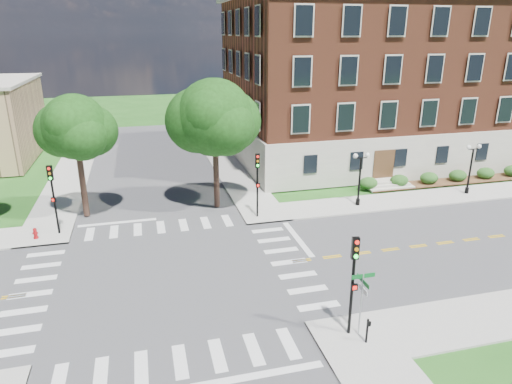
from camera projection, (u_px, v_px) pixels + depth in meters
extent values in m
plane|color=#1F4F16|center=(168.00, 277.00, 25.79)|extent=(160.00, 160.00, 0.00)
cube|color=#3D3D3F|center=(168.00, 277.00, 25.79)|extent=(90.00, 12.00, 0.01)
cube|color=#3D3D3F|center=(168.00, 277.00, 25.79)|extent=(12.00, 90.00, 0.01)
cube|color=#9E9B93|center=(439.00, 197.00, 38.22)|extent=(34.00, 3.50, 0.12)
cube|color=#9E9B93|center=(226.00, 161.00, 48.59)|extent=(3.50, 34.00, 0.12)
cube|color=#9E9B93|center=(72.00, 172.00, 44.97)|extent=(3.50, 34.00, 0.12)
cube|color=silver|center=(298.00, 239.00, 30.59)|extent=(0.40, 5.50, 0.00)
cube|color=#AFAA9B|center=(371.00, 135.00, 50.74)|extent=(30.00, 20.00, 4.20)
cube|color=brown|center=(377.00, 61.00, 48.07)|extent=(29.55, 19.70, 11.80)
cube|color=#472D19|center=(384.00, 165.00, 40.77)|extent=(2.00, 0.10, 2.80)
cylinder|color=#312118|center=(83.00, 188.00, 33.42)|extent=(0.44, 0.44, 4.41)
sphere|color=#15340E|center=(75.00, 127.00, 31.91)|extent=(4.60, 4.60, 4.60)
cylinder|color=#312118|center=(216.00, 181.00, 35.26)|extent=(0.44, 0.44, 4.14)
sphere|color=#15340E|center=(214.00, 118.00, 33.60)|extent=(5.76, 5.76, 5.76)
cylinder|color=black|center=(351.00, 297.00, 20.25)|extent=(0.14, 0.14, 3.80)
cube|color=black|center=(355.00, 248.00, 19.45)|extent=(0.36, 0.28, 1.00)
cylinder|color=red|center=(357.00, 242.00, 19.22)|extent=(0.19, 0.08, 0.18)
cylinder|color=orange|center=(357.00, 249.00, 19.33)|extent=(0.19, 0.08, 0.18)
cylinder|color=#19E533|center=(356.00, 256.00, 19.44)|extent=(0.19, 0.08, 0.18)
cube|color=black|center=(354.00, 287.00, 19.89)|extent=(0.32, 0.18, 0.30)
cylinder|color=black|center=(257.00, 192.00, 33.36)|extent=(0.14, 0.14, 3.80)
cube|color=black|center=(257.00, 161.00, 32.56)|extent=(0.36, 0.29, 1.00)
cylinder|color=red|center=(258.00, 157.00, 32.33)|extent=(0.19, 0.09, 0.18)
cylinder|color=orange|center=(258.00, 161.00, 32.44)|extent=(0.19, 0.09, 0.18)
cylinder|color=#19E533|center=(258.00, 166.00, 32.55)|extent=(0.19, 0.09, 0.18)
cube|color=black|center=(258.00, 185.00, 33.00)|extent=(0.32, 0.19, 0.30)
cylinder|color=black|center=(55.00, 207.00, 30.54)|extent=(0.14, 0.14, 3.80)
cube|color=black|center=(50.00, 173.00, 29.74)|extent=(0.38, 0.32, 1.00)
cylinder|color=red|center=(49.00, 169.00, 29.51)|extent=(0.19, 0.11, 0.18)
cylinder|color=orange|center=(50.00, 174.00, 29.62)|extent=(0.19, 0.11, 0.18)
cylinder|color=#19E533|center=(50.00, 178.00, 29.73)|extent=(0.19, 0.11, 0.18)
cube|color=black|center=(54.00, 200.00, 30.17)|extent=(0.32, 0.22, 0.30)
cylinder|color=black|center=(358.00, 202.00, 36.15)|extent=(0.32, 0.32, 0.50)
cylinder|color=black|center=(359.00, 182.00, 35.60)|extent=(0.16, 0.16, 3.80)
cube|color=black|center=(361.00, 158.00, 34.95)|extent=(1.00, 0.06, 0.06)
sphere|color=white|center=(355.00, 156.00, 34.77)|extent=(0.36, 0.36, 0.36)
sphere|color=white|center=(367.00, 155.00, 35.00)|extent=(0.36, 0.36, 0.36)
cylinder|color=black|center=(467.00, 190.00, 38.78)|extent=(0.32, 0.32, 0.50)
cylinder|color=black|center=(470.00, 172.00, 38.23)|extent=(0.16, 0.16, 3.80)
cube|color=black|center=(474.00, 149.00, 37.58)|extent=(1.00, 0.06, 0.06)
sphere|color=white|center=(469.00, 147.00, 37.39)|extent=(0.36, 0.36, 0.36)
sphere|color=white|center=(479.00, 146.00, 37.63)|extent=(0.36, 0.36, 0.36)
cylinder|color=gray|center=(361.00, 305.00, 20.28)|extent=(0.07, 0.07, 3.10)
cube|color=#0B5B21|center=(363.00, 276.00, 19.80)|extent=(1.10, 0.03, 0.20)
cube|color=#0B5B21|center=(363.00, 281.00, 19.88)|extent=(0.03, 1.10, 0.20)
cube|color=silver|center=(363.00, 290.00, 20.04)|extent=(0.03, 0.75, 0.25)
cylinder|color=black|center=(367.00, 331.00, 20.04)|extent=(0.10, 0.10, 1.20)
cube|color=black|center=(369.00, 324.00, 19.78)|extent=(0.14, 0.08, 0.22)
cylinder|color=maroon|center=(36.00, 238.00, 30.36)|extent=(0.32, 0.32, 0.10)
cylinder|color=maroon|center=(35.00, 234.00, 30.28)|extent=(0.22, 0.22, 0.60)
sphere|color=maroon|center=(35.00, 230.00, 30.17)|extent=(0.24, 0.24, 0.24)
cylinder|color=maroon|center=(35.00, 233.00, 30.25)|extent=(0.35, 0.12, 0.12)
cylinder|color=maroon|center=(35.00, 233.00, 30.25)|extent=(0.12, 0.35, 0.12)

